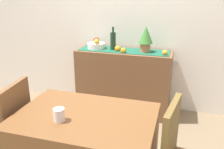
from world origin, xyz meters
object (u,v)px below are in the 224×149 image
Objects in this scene: potted_plant at (146,37)px; sideboard_console at (123,82)px; wine_bottle at (113,41)px; coffee_cup at (59,115)px; fruit_bowl at (96,46)px.

sideboard_console is at bearing 180.00° from potted_plant.
wine_bottle is 0.42m from potted_plant.
potted_plant is 3.52× the size of coffee_cup.
sideboard_console is 3.76× the size of potted_plant.
coffee_cup is at bearing -101.47° from potted_plant.
wine_bottle is at bearing 180.00° from potted_plant.
fruit_bowl is 1.67m from coffee_cup.
potted_plant is at bearing 78.53° from coffee_cup.
wine_bottle is 0.91× the size of potted_plant.
coffee_cup is at bearing -78.96° from fruit_bowl.
fruit_bowl is 0.67m from potted_plant.
coffee_cup is at bearing -92.12° from sideboard_console.
potted_plant is (0.42, 0.00, 0.07)m from wine_bottle.
fruit_bowl is at bearing 180.00° from sideboard_console.
sideboard_console is at bearing 0.00° from wine_bottle.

